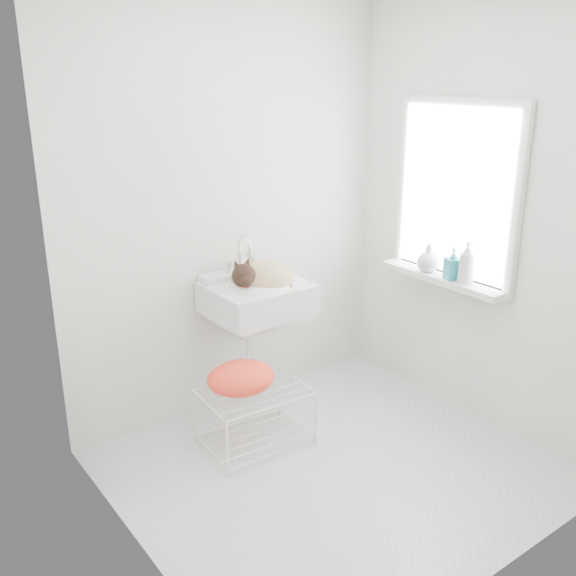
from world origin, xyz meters
TOP-DOWN VIEW (x-y plane):
  - floor at (0.00, 0.00)m, footprint 2.20×2.00m
  - back_wall at (0.00, 1.00)m, footprint 2.20×0.02m
  - right_wall at (1.10, 0.00)m, footprint 0.02×2.00m
  - left_wall at (-1.10, 0.00)m, footprint 0.02×2.00m
  - window_glass at (1.09, 0.20)m, footprint 0.01×0.80m
  - window_frame at (1.07, 0.20)m, footprint 0.04×0.90m
  - windowsill at (1.01, 0.20)m, footprint 0.16×0.88m
  - sink at (0.00, 0.74)m, footprint 0.57×0.49m
  - faucet at (0.00, 0.92)m, footprint 0.21×0.14m
  - cat at (0.02, 0.72)m, footprint 0.43×0.37m
  - wire_rack at (-0.21, 0.45)m, footprint 0.59×0.43m
  - towel at (-0.28, 0.49)m, footprint 0.43×0.34m
  - bottle_a at (1.00, 0.02)m, footprint 0.11×0.11m
  - bottle_b at (1.00, 0.12)m, footprint 0.11×0.11m
  - bottle_c at (1.00, 0.31)m, footprint 0.15×0.15m

SIDE VIEW (x-z plane):
  - floor at x=0.00m, z-range -0.01..0.01m
  - wire_rack at x=-0.21m, z-range -0.02..0.32m
  - towel at x=-0.28m, z-range 0.29..0.45m
  - windowsill at x=1.01m, z-range 0.81..0.85m
  - sink at x=0.00m, z-range 0.74..0.96m
  - bottle_a at x=1.00m, z-range 0.74..0.96m
  - bottle_b at x=1.00m, z-range 0.75..0.95m
  - bottle_c at x=1.00m, z-range 0.76..0.94m
  - cat at x=0.02m, z-range 0.76..1.02m
  - faucet at x=0.00m, z-range 0.89..1.09m
  - back_wall at x=0.00m, z-range 0.00..2.50m
  - right_wall at x=1.10m, z-range 0.00..2.50m
  - left_wall at x=-1.10m, z-range 0.00..2.50m
  - window_glass at x=1.09m, z-range 0.85..1.85m
  - window_frame at x=1.07m, z-range 0.80..1.90m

